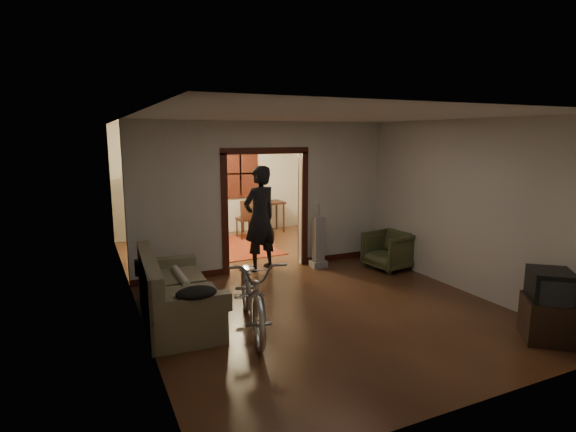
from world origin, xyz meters
TOP-DOWN VIEW (x-y plane):
  - floor at (0.00, 0.00)m, footprint 5.00×8.50m
  - ceiling at (0.00, 0.00)m, footprint 5.00×8.50m
  - wall_back at (0.00, 4.25)m, footprint 5.00×0.02m
  - wall_left at (-2.50, 0.00)m, footprint 0.02×8.50m
  - wall_right at (2.50, 0.00)m, footprint 0.02×8.50m
  - partition_wall at (0.00, 0.75)m, footprint 5.00×0.14m
  - door_casing at (0.00, 0.75)m, footprint 1.74×0.20m
  - far_window at (0.70, 4.21)m, footprint 0.98×0.06m
  - chandelier at (0.00, 2.50)m, footprint 0.24×0.24m
  - light_switch at (1.05, 0.68)m, footprint 0.08×0.01m
  - sofa at (-2.02, -1.03)m, footprint 1.03×2.09m
  - rolled_paper at (-1.92, -0.73)m, footprint 0.11×0.86m
  - jacket at (-1.97, -1.94)m, footprint 0.50×0.37m
  - bicycle at (-1.18, -1.74)m, footprint 1.10×2.08m
  - armchair at (2.15, -0.27)m, footprint 0.90×0.88m
  - tv_stand at (2.04, -3.61)m, footprint 0.79×0.79m
  - crt_tv at (2.04, -3.61)m, footprint 0.70×0.70m
  - vacuum at (0.98, 0.40)m, footprint 0.31×0.26m
  - person at (-0.11, 0.72)m, footprint 0.84×0.68m
  - oriental_rug at (-0.10, 2.57)m, footprint 1.89×2.39m
  - locker at (-1.48, 3.99)m, footprint 0.90×0.61m
  - globe at (-1.48, 3.99)m, footprint 0.29×0.29m
  - desk at (1.19, 3.83)m, footprint 1.21×0.88m
  - desk_chair at (0.55, 3.36)m, footprint 0.46×0.46m

SIDE VIEW (x-z plane):
  - floor at x=0.00m, z-range -0.01..0.01m
  - oriental_rug at x=-0.10m, z-range 0.00..0.02m
  - tv_stand at x=2.04m, z-range 0.00..0.53m
  - armchair at x=2.15m, z-range 0.00..0.72m
  - desk at x=1.19m, z-range 0.00..0.80m
  - sofa at x=-2.02m, z-range 0.00..0.94m
  - desk_chair at x=0.55m, z-range 0.00..0.98m
  - vacuum at x=0.98m, z-range 0.00..1.00m
  - bicycle at x=-1.18m, z-range 0.00..1.04m
  - rolled_paper at x=-1.92m, z-range 0.48..0.58m
  - crt_tv at x=2.04m, z-range 0.45..0.90m
  - jacket at x=-1.97m, z-range 0.61..0.75m
  - locker at x=-1.48m, z-range 0.00..1.67m
  - person at x=-0.11m, z-range 0.00..1.99m
  - door_casing at x=0.00m, z-range -0.06..2.26m
  - light_switch at x=1.05m, z-range 1.19..1.31m
  - wall_back at x=0.00m, z-range 0.00..2.80m
  - wall_left at x=-2.50m, z-range 0.00..2.80m
  - wall_right at x=2.50m, z-range 0.00..2.80m
  - partition_wall at x=0.00m, z-range 0.00..2.80m
  - far_window at x=0.70m, z-range 0.91..2.19m
  - globe at x=-1.48m, z-range 1.80..2.08m
  - chandelier at x=0.00m, z-range 2.23..2.47m
  - ceiling at x=0.00m, z-range 2.79..2.80m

